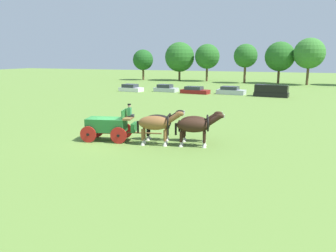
# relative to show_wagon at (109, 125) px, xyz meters

# --- Properties ---
(ground_plane) EXTENTS (220.00, 220.00, 0.00)m
(ground_plane) POSITION_rel_show_wagon_xyz_m (-0.16, -0.04, -1.10)
(ground_plane) COLOR olive
(show_wagon) EXTENTS (5.67, 2.31, 2.62)m
(show_wagon) POSITION_rel_show_wagon_xyz_m (0.00, 0.00, 0.00)
(show_wagon) COLOR #236B2D
(show_wagon) RESTS_ON ground
(draft_horse_rear_near) EXTENTS (2.95, 1.29, 2.21)m
(draft_horse_rear_near) POSITION_rel_show_wagon_xyz_m (3.32, 1.38, 0.24)
(draft_horse_rear_near) COLOR black
(draft_horse_rear_near) RESTS_ON ground
(draft_horse_rear_off) EXTENTS (3.16, 1.39, 2.32)m
(draft_horse_rear_off) POSITION_rel_show_wagon_xyz_m (3.59, 0.11, 0.34)
(draft_horse_rear_off) COLOR brown
(draft_horse_rear_off) RESTS_ON ground
(draft_horse_lead_near) EXTENTS (3.01, 1.30, 2.17)m
(draft_horse_lead_near) POSITION_rel_show_wagon_xyz_m (5.86, 1.94, 0.21)
(draft_horse_lead_near) COLOR #331E14
(draft_horse_lead_near) RESTS_ON ground
(draft_horse_lead_off) EXTENTS (3.19, 1.40, 2.24)m
(draft_horse_lead_off) POSITION_rel_show_wagon_xyz_m (6.13, 0.66, 0.27)
(draft_horse_lead_off) COLOR #331E14
(draft_horse_lead_off) RESTS_ON ground
(parked_vehicle_a) EXTENTS (4.09, 2.27, 1.22)m
(parked_vehicle_a) POSITION_rel_show_wagon_xyz_m (-13.71, 30.40, -0.57)
(parked_vehicle_a) COLOR white
(parked_vehicle_a) RESTS_ON ground
(parked_vehicle_b) EXTENTS (4.10, 2.13, 1.21)m
(parked_vehicle_b) POSITION_rel_show_wagon_xyz_m (-7.98, 32.03, -0.58)
(parked_vehicle_b) COLOR silver
(parked_vehicle_b) RESTS_ON ground
(parked_vehicle_c) EXTENTS (4.65, 2.36, 1.12)m
(parked_vehicle_c) POSITION_rel_show_wagon_xyz_m (-2.61, 31.02, -0.62)
(parked_vehicle_c) COLOR maroon
(parked_vehicle_c) RESTS_ON ground
(parked_vehicle_d) EXTENTS (4.50, 2.37, 1.22)m
(parked_vehicle_d) POSITION_rel_show_wagon_xyz_m (2.96, 32.01, -0.57)
(parked_vehicle_d) COLOR silver
(parked_vehicle_d) RESTS_ON ground
(parked_vehicle_e) EXTENTS (5.04, 2.37, 1.75)m
(parked_vehicle_e) POSITION_rel_show_wagon_xyz_m (9.10, 30.96, -0.25)
(parked_vehicle_e) COLOR black
(parked_vehicle_e) RESTS_ON ground
(tree_a) EXTENTS (5.03, 5.03, 7.46)m
(tree_a) POSITION_rel_show_wagon_xyz_m (-23.11, 55.80, 3.83)
(tree_a) COLOR brown
(tree_a) RESTS_ON ground
(tree_b) EXTENTS (7.09, 7.09, 9.17)m
(tree_b) POSITION_rel_show_wagon_xyz_m (-14.12, 57.40, 4.52)
(tree_b) COLOR brown
(tree_b) RESTS_ON ground
(tree_c) EXTENTS (5.75, 5.75, 8.65)m
(tree_c) POSITION_rel_show_wagon_xyz_m (-7.23, 57.26, 4.66)
(tree_c) COLOR brown
(tree_c) RESTS_ON ground
(tree_d) EXTENTS (5.12, 5.12, 8.49)m
(tree_d) POSITION_rel_show_wagon_xyz_m (1.92, 54.86, 4.80)
(tree_d) COLOR brown
(tree_d) RESTS_ON ground
(tree_e) EXTENTS (6.28, 6.28, 8.92)m
(tree_e) POSITION_rel_show_wagon_xyz_m (8.97, 56.20, 4.66)
(tree_e) COLOR brown
(tree_e) RESTS_ON ground
(tree_f) EXTENTS (6.18, 6.18, 9.50)m
(tree_f) POSITION_rel_show_wagon_xyz_m (14.70, 54.29, 5.29)
(tree_f) COLOR brown
(tree_f) RESTS_ON ground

